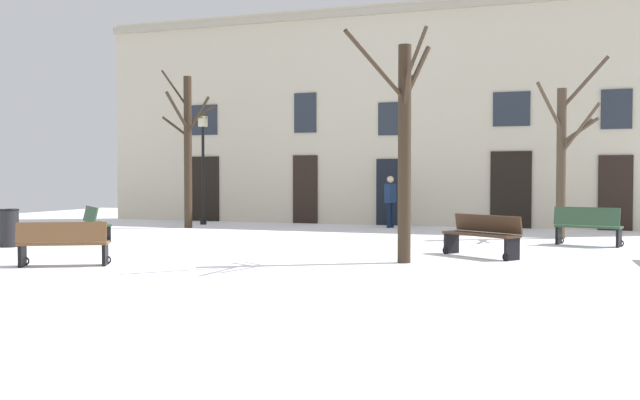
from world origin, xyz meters
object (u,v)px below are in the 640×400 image
at_px(tree_left_of_center, 564,154).
at_px(bench_by_litter_bin, 588,226).
at_px(streetlamp, 203,157).
at_px(bench_far_corner, 63,243).
at_px(tree_right_of_center, 404,143).
at_px(person_crossing_plaza, 390,199).
at_px(bench_back_to_back_right, 95,223).
at_px(litter_bin, 9,228).
at_px(tree_center, 188,147).
at_px(bench_near_center_tree, 482,235).

relative_size(tree_left_of_center, bench_by_litter_bin, 3.02).
height_order(tree_left_of_center, bench_by_litter_bin, tree_left_of_center).
xyz_separation_m(streetlamp, bench_far_corner, (3.11, -11.05, -1.89)).
relative_size(tree_right_of_center, person_crossing_plaza, 2.56).
bearing_deg(tree_right_of_center, bench_back_to_back_right, 165.72).
distance_m(bench_back_to_back_right, person_crossing_plaza, 9.27).
relative_size(bench_far_corner, bench_by_litter_bin, 1.03).
bearing_deg(person_crossing_plaza, tree_right_of_center, 33.75).
bearing_deg(tree_left_of_center, bench_far_corner, -132.96).
distance_m(tree_right_of_center, tree_left_of_center, 7.26).
height_order(litter_bin, person_crossing_plaza, person_crossing_plaza).
xyz_separation_m(bench_back_to_back_right, bench_by_litter_bin, (12.10, 2.54, 0.02)).
relative_size(tree_right_of_center, bench_far_corner, 2.61).
relative_size(bench_back_to_back_right, bench_by_litter_bin, 0.97).
height_order(streetlamp, litter_bin, streetlamp).
xyz_separation_m(tree_right_of_center, litter_bin, (-9.46, -0.01, -1.85)).
relative_size(tree_left_of_center, bench_back_to_back_right, 3.12).
bearing_deg(bench_back_to_back_right, tree_center, -47.12).
bearing_deg(tree_left_of_center, bench_near_center_tree, -106.61).
height_order(streetlamp, person_crossing_plaza, streetlamp).
xyz_separation_m(tree_left_of_center, person_crossing_plaza, (-5.30, 2.39, -1.34)).
bearing_deg(tree_center, tree_left_of_center, -0.98).
relative_size(litter_bin, person_crossing_plaza, 0.53).
xyz_separation_m(tree_center, litter_bin, (-0.83, -6.90, -2.16)).
height_order(tree_left_of_center, streetlamp, tree_left_of_center).
bearing_deg(tree_left_of_center, bench_back_to_back_right, -158.78).
height_order(bench_back_to_back_right, bench_far_corner, bench_back_to_back_right).
distance_m(tree_right_of_center, streetlamp, 12.31).
bearing_deg(tree_center, streetlamp, 101.05).
height_order(bench_back_to_back_right, bench_near_center_tree, bench_back_to_back_right).
bearing_deg(bench_far_corner, tree_center, -100.27).
xyz_separation_m(bench_near_center_tree, bench_by_litter_bin, (2.11, 3.18, 0.02)).
height_order(tree_right_of_center, bench_by_litter_bin, tree_right_of_center).
distance_m(streetlamp, bench_far_corner, 11.64).
height_order(tree_center, tree_left_of_center, tree_center).
distance_m(tree_center, tree_right_of_center, 11.04).
xyz_separation_m(bench_by_litter_bin, person_crossing_plaza, (-5.89, 4.32, 0.45)).
distance_m(tree_left_of_center, bench_back_to_back_right, 12.49).
relative_size(litter_bin, bench_back_to_back_right, 0.58).
distance_m(streetlamp, bench_near_center_tree, 12.47).
bearing_deg(tree_center, litter_bin, -96.87).
bearing_deg(tree_left_of_center, tree_center, 179.02).
distance_m(bench_far_corner, bench_by_litter_bin, 11.79).
xyz_separation_m(litter_bin, person_crossing_plaza, (6.97, 9.09, 0.47)).
bearing_deg(tree_right_of_center, bench_far_corner, -156.02).
bearing_deg(person_crossing_plaza, bench_near_center_tree, 45.19).
bearing_deg(tree_right_of_center, bench_by_litter_bin, 54.45).
xyz_separation_m(tree_left_of_center, bench_back_to_back_right, (-11.52, -4.47, -1.81)).
xyz_separation_m(streetlamp, litter_bin, (-0.52, -8.48, -1.87)).
height_order(tree_left_of_center, bench_back_to_back_right, tree_left_of_center).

